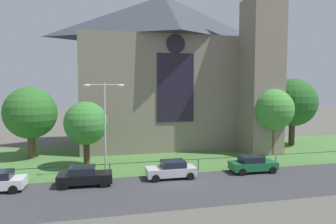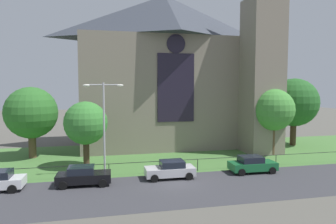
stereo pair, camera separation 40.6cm
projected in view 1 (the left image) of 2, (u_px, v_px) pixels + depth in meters
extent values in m
plane|color=#56544C|center=(155.00, 155.00, 35.30)|extent=(160.00, 160.00, 0.00)
cube|color=#38383D|center=(185.00, 188.00, 23.66)|extent=(120.00, 8.00, 0.01)
cube|color=#477538|center=(159.00, 159.00, 33.36)|extent=(120.00, 20.00, 0.01)
cube|color=gray|center=(164.00, 93.00, 42.03)|extent=(22.00, 12.00, 14.00)
pyramid|color=#383D47|center=(164.00, 18.00, 41.25)|extent=(22.00, 12.00, 6.00)
cube|color=black|center=(176.00, 88.00, 36.11)|extent=(4.40, 0.16, 8.00)
cylinder|color=black|center=(176.00, 44.00, 35.71)|extent=(2.20, 0.15, 2.20)
cube|color=gray|center=(261.00, 77.00, 36.43)|extent=(4.00, 4.00, 18.00)
cylinder|color=black|center=(198.00, 159.00, 28.55)|extent=(32.39, 0.05, 0.05)
cylinder|color=black|center=(8.00, 177.00, 24.85)|extent=(0.07, 0.07, 1.10)
cylinder|color=black|center=(110.00, 170.00, 26.72)|extent=(0.06, 0.07, 1.10)
cylinder|color=black|center=(198.00, 165.00, 28.59)|extent=(0.07, 0.07, 1.10)
cylinder|color=black|center=(276.00, 160.00, 30.46)|extent=(0.07, 0.07, 1.10)
cylinder|color=brown|center=(32.00, 145.00, 33.70)|extent=(0.80, 0.80, 2.88)
sphere|color=#2D6B28|center=(30.00, 113.00, 33.42)|extent=(5.64, 5.64, 5.64)
cylinder|color=#423021|center=(87.00, 153.00, 29.69)|extent=(0.58, 0.58, 2.78)
sphere|color=#387F33|center=(86.00, 123.00, 29.46)|extent=(4.16, 4.16, 4.16)
cylinder|color=brown|center=(272.00, 140.00, 35.45)|extent=(0.62, 0.62, 3.43)
sphere|color=#428C38|center=(273.00, 110.00, 35.17)|extent=(4.77, 4.77, 4.77)
cylinder|color=#423021|center=(292.00, 132.00, 41.59)|extent=(0.78, 0.78, 3.37)
sphere|color=#235B23|center=(293.00, 102.00, 41.27)|extent=(6.39, 6.39, 6.39)
cylinder|color=#B2B2B7|center=(105.00, 130.00, 26.26)|extent=(0.16, 0.16, 8.16)
cylinder|color=#B2B2B7|center=(96.00, 85.00, 25.80)|extent=(1.40, 0.10, 0.10)
cylinder|color=#B2B2B7|center=(113.00, 85.00, 26.12)|extent=(1.40, 0.10, 0.10)
ellipsoid|color=white|center=(87.00, 85.00, 25.64)|extent=(0.57, 0.26, 0.20)
ellipsoid|color=white|center=(121.00, 85.00, 26.29)|extent=(0.57, 0.26, 0.20)
cylinder|color=black|center=(13.00, 190.00, 22.32)|extent=(0.64, 0.23, 0.64)
cylinder|color=black|center=(19.00, 182.00, 24.07)|extent=(0.64, 0.23, 0.64)
cube|color=black|center=(85.00, 178.00, 24.32)|extent=(4.26, 1.96, 0.70)
cube|color=black|center=(82.00, 170.00, 24.23)|extent=(2.06, 1.67, 0.55)
cylinder|color=black|center=(104.00, 177.00, 25.51)|extent=(0.65, 0.24, 0.64)
cylinder|color=black|center=(104.00, 184.00, 23.75)|extent=(0.65, 0.24, 0.64)
cylinder|color=black|center=(67.00, 179.00, 24.94)|extent=(0.65, 0.24, 0.64)
cylinder|color=black|center=(64.00, 186.00, 23.18)|extent=(0.65, 0.24, 0.64)
cube|color=#B7B7BC|center=(171.00, 171.00, 26.26)|extent=(4.22, 1.84, 0.70)
cube|color=black|center=(173.00, 164.00, 26.26)|extent=(2.01, 1.62, 0.55)
cylinder|color=black|center=(156.00, 179.00, 25.08)|extent=(0.64, 0.23, 0.64)
cylinder|color=black|center=(152.00, 173.00, 26.83)|extent=(0.64, 0.23, 0.64)
cylinder|color=black|center=(190.00, 176.00, 25.74)|extent=(0.64, 0.23, 0.64)
cylinder|color=black|center=(184.00, 171.00, 27.49)|extent=(0.64, 0.23, 0.64)
cube|color=#196033|center=(253.00, 165.00, 28.16)|extent=(4.23, 1.88, 0.70)
cube|color=black|center=(251.00, 159.00, 28.07)|extent=(2.03, 1.64, 0.55)
cylinder|color=black|center=(263.00, 165.00, 29.37)|extent=(0.64, 0.23, 0.64)
cylinder|color=black|center=(273.00, 170.00, 27.62)|extent=(0.64, 0.23, 0.64)
cylinder|color=black|center=(234.00, 167.00, 28.74)|extent=(0.64, 0.23, 0.64)
cylinder|color=black|center=(243.00, 172.00, 26.99)|extent=(0.64, 0.23, 0.64)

